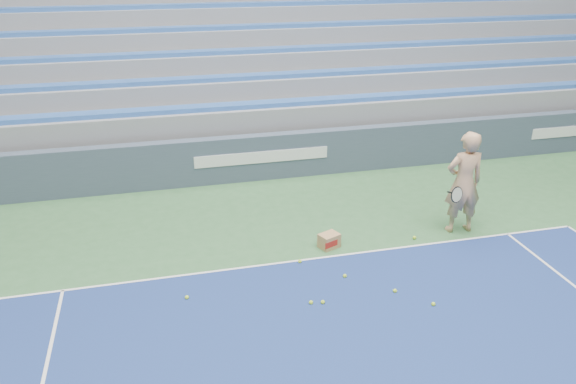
{
  "coord_description": "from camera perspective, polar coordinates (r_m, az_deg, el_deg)",
  "views": [
    {
      "loc": [
        -2.38,
        3.49,
        5.19
      ],
      "look_at": [
        -0.19,
        12.38,
        1.15
      ],
      "focal_mm": 35.0,
      "sensor_mm": 36.0,
      "label": 1
    }
  ],
  "objects": [
    {
      "name": "tennis_ball_5",
      "position": [
        11.09,
        12.72,
        -4.54
      ],
      "size": [
        0.07,
        0.07,
        0.07
      ],
      "primitive_type": "sphere",
      "color": "#C5F031",
      "rests_on": "ground"
    },
    {
      "name": "tennis_ball_4",
      "position": [
        9.25,
        -10.24,
        -10.49
      ],
      "size": [
        0.07,
        0.07,
        0.07
      ],
      "primitive_type": "sphere",
      "color": "#C5F031",
      "rests_on": "ground"
    },
    {
      "name": "tennis_ball_1",
      "position": [
        9.0,
        2.35,
        -11.15
      ],
      "size": [
        0.07,
        0.07,
        0.07
      ],
      "primitive_type": "sphere",
      "color": "#C5F031",
      "rests_on": "ground"
    },
    {
      "name": "bleachers",
      "position": [
        18.49,
        -6.47,
        14.83
      ],
      "size": [
        31.0,
        9.15,
        7.3
      ],
      "color": "gray",
      "rests_on": "ground"
    },
    {
      "name": "tennis_ball_0",
      "position": [
        9.43,
        10.81,
        -9.83
      ],
      "size": [
        0.07,
        0.07,
        0.07
      ],
      "primitive_type": "sphere",
      "color": "#C5F031",
      "rests_on": "ground"
    },
    {
      "name": "tennis_ball_7",
      "position": [
        9.25,
        14.55,
        -10.97
      ],
      "size": [
        0.07,
        0.07,
        0.07
      ],
      "primitive_type": "sphere",
      "color": "#C5F031",
      "rests_on": "ground"
    },
    {
      "name": "sponsor_barrier",
      "position": [
        13.45,
        -2.75,
        3.58
      ],
      "size": [
        30.0,
        0.32,
        1.1
      ],
      "color": "#3C4A5C",
      "rests_on": "ground"
    },
    {
      "name": "tennis_ball_6",
      "position": [
        10.05,
        1.21,
        -7.06
      ],
      "size": [
        0.07,
        0.07,
        0.07
      ],
      "primitive_type": "sphere",
      "color": "#C5F031",
      "rests_on": "ground"
    },
    {
      "name": "tennis_ball_2",
      "position": [
        9.02,
        3.56,
        -11.1
      ],
      "size": [
        0.07,
        0.07,
        0.07
      ],
      "primitive_type": "sphere",
      "color": "#C5F031",
      "rests_on": "ground"
    },
    {
      "name": "tennis_ball_3",
      "position": [
        9.69,
        5.79,
        -8.48
      ],
      "size": [
        0.07,
        0.07,
        0.07
      ],
      "primitive_type": "sphere",
      "color": "#C5F031",
      "rests_on": "ground"
    },
    {
      "name": "ball_box",
      "position": [
        10.53,
        4.2,
        -4.95
      ],
      "size": [
        0.44,
        0.4,
        0.27
      ],
      "color": "#A97F52",
      "rests_on": "ground"
    },
    {
      "name": "tennis_player",
      "position": [
        11.25,
        17.42,
        0.9
      ],
      "size": [
        0.99,
        0.88,
        2.05
      ],
      "color": "tan",
      "rests_on": "ground"
    }
  ]
}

